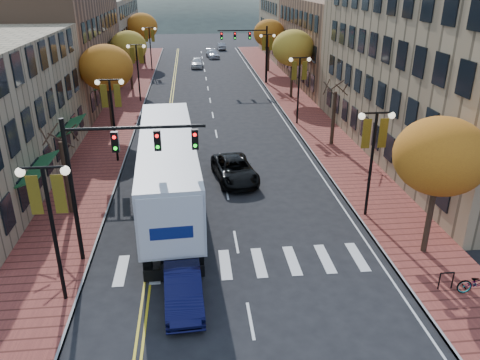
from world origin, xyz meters
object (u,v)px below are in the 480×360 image
object	(u,v)px
semi_truck	(168,159)
black_suv	(235,170)
navy_sedan	(183,288)
bicycle	(479,283)

from	to	relation	value
semi_truck	black_suv	distance (m)	5.26
navy_sedan	black_suv	bearing A→B (deg)	72.19
black_suv	bicycle	world-z (taller)	black_suv
black_suv	bicycle	xyz separation A→B (m)	(9.07, -13.31, -0.09)
black_suv	bicycle	bearing A→B (deg)	-63.28
semi_truck	bicycle	xyz separation A→B (m)	(13.23, -10.70, -1.97)
navy_sedan	semi_truck	bearing A→B (deg)	92.02
semi_truck	navy_sedan	bearing A→B (deg)	-88.08
navy_sedan	black_suv	xyz separation A→B (m)	(3.28, 12.47, 0.02)
bicycle	navy_sedan	bearing A→B (deg)	88.95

